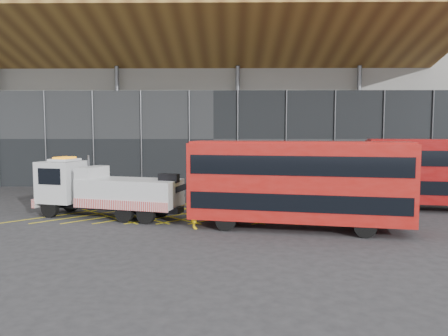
{
  "coord_description": "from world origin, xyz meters",
  "views": [
    {
      "loc": [
        3.34,
        -24.94,
        4.6
      ],
      "look_at": [
        3.0,
        1.5,
        2.4
      ],
      "focal_mm": 35.0,
      "sensor_mm": 36.0,
      "label": 1
    }
  ],
  "objects": [
    {
      "name": "construction_building",
      "position": [
        1.92,
        18.4,
        8.98
      ],
      "size": [
        55.0,
        23.97,
        18.0
      ],
      "color": "gray",
      "rests_on": "ground_plane"
    },
    {
      "name": "worker",
      "position": [
        1.67,
        -4.44,
        0.81
      ],
      "size": [
        0.55,
        0.68,
        1.62
      ],
      "primitive_type": "imported",
      "rotation": [
        0.0,
        0.0,
        1.89
      ],
      "color": "yellow",
      "rests_on": "ground_plane"
    },
    {
      "name": "bus_towed",
      "position": [
        6.54,
        -4.59,
        2.31
      ],
      "size": [
        10.47,
        4.37,
        4.16
      ],
      "rotation": [
        0.0,
        0.0,
        -0.2
      ],
      "color": "#AD140F",
      "rests_on": "ground_plane"
    },
    {
      "name": "recovery_truck",
      "position": [
        -3.45,
        -1.77,
        1.51
      ],
      "size": [
        9.37,
        4.34,
        3.28
      ],
      "rotation": [
        0.0,
        0.0,
        -0.28
      ],
      "color": "black",
      "rests_on": "ground_plane"
    },
    {
      "name": "road_markings",
      "position": [
        1.6,
        0.0,
        0.01
      ],
      "size": [
        19.96,
        7.16,
        0.01
      ],
      "color": "gold",
      "rests_on": "ground_plane"
    },
    {
      "name": "ground_plane",
      "position": [
        0.0,
        0.0,
        0.0
      ],
      "size": [
        120.0,
        120.0,
        0.0
      ],
      "primitive_type": "plane",
      "color": "#28272A"
    }
  ]
}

